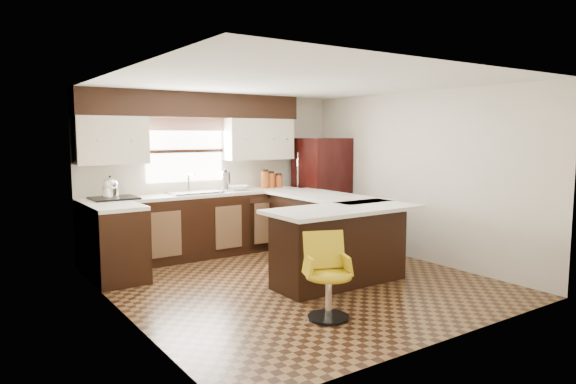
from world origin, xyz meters
TOP-DOWN VIEW (x-y plane):
  - floor at (0.00, 0.00)m, footprint 4.40×4.40m
  - ceiling at (0.00, 0.00)m, footprint 4.40×4.40m
  - wall_back at (0.00, 2.20)m, footprint 4.40×0.00m
  - wall_front at (0.00, -2.20)m, footprint 4.40×0.00m
  - wall_left at (-2.10, 0.00)m, footprint 0.00×4.40m
  - wall_right at (2.10, 0.00)m, footprint 0.00×4.40m
  - base_cab_back at (-0.45, 1.90)m, footprint 3.30×0.60m
  - base_cab_left at (-1.80, 1.25)m, footprint 0.60×0.70m
  - counter_back at (-0.45, 1.90)m, footprint 3.30×0.60m
  - counter_left at (-1.80, 1.25)m, footprint 0.60×0.70m
  - soffit at (-0.40, 2.03)m, footprint 3.40×0.35m
  - upper_cab_left at (-1.62, 2.03)m, footprint 0.94×0.35m
  - upper_cab_right at (0.68, 2.03)m, footprint 1.14×0.35m
  - window_pane at (-0.50, 2.18)m, footprint 1.20×0.02m
  - valance at (-0.50, 2.14)m, footprint 1.30×0.06m
  - sink at (-0.50, 1.88)m, footprint 0.75×0.45m
  - dishwasher at (0.55, 1.61)m, footprint 0.58×0.03m
  - cooktop at (-1.65, 1.88)m, footprint 0.58×0.50m
  - peninsula_long at (0.90, 0.62)m, footprint 0.60×1.95m
  - peninsula_return at (0.38, -0.35)m, footprint 1.65×0.60m
  - counter_pen_long at (0.95, 0.62)m, footprint 0.84×1.95m
  - counter_pen_return at (0.35, -0.44)m, footprint 1.89×0.84m
  - refrigerator at (1.71, 1.70)m, footprint 0.74×0.71m
  - bar_chair at (-0.49, -1.20)m, footprint 0.59×0.59m
  - kettle at (-1.69, 1.88)m, footprint 0.21×0.21m
  - percolator at (0.02, 1.90)m, footprint 0.15×0.15m
  - mixing_bowl at (0.25, 1.90)m, footprint 0.38×0.38m
  - canister_large at (0.73, 1.92)m, footprint 0.13×0.13m
  - canister_med at (0.85, 1.92)m, footprint 0.12×0.12m
  - canister_small at (0.99, 1.92)m, footprint 0.12×0.12m

SIDE VIEW (x-z plane):
  - floor at x=0.00m, z-range 0.00..0.00m
  - bar_chair at x=-0.49m, z-range 0.00..0.84m
  - dishwasher at x=0.55m, z-range 0.04..0.82m
  - base_cab_back at x=-0.45m, z-range 0.00..0.90m
  - base_cab_left at x=-1.80m, z-range 0.00..0.90m
  - peninsula_long at x=0.90m, z-range 0.00..0.90m
  - peninsula_return at x=0.38m, z-range 0.00..0.90m
  - refrigerator at x=1.71m, z-range 0.00..1.74m
  - counter_back at x=-0.45m, z-range 0.90..0.94m
  - counter_left at x=-1.80m, z-range 0.90..0.94m
  - counter_pen_long at x=0.95m, z-range 0.90..0.94m
  - counter_pen_return at x=0.35m, z-range 0.90..0.94m
  - cooktop at x=-1.65m, z-range 0.94..0.97m
  - sink at x=-0.50m, z-range 0.95..0.98m
  - mixing_bowl at x=0.25m, z-range 0.95..1.02m
  - canister_small at x=0.99m, z-range 0.95..1.14m
  - canister_med at x=0.85m, z-range 0.95..1.18m
  - canister_large at x=0.73m, z-range 0.94..1.21m
  - percolator at x=0.02m, z-range 0.95..1.23m
  - kettle at x=-1.69m, z-range 0.97..1.26m
  - wall_back at x=0.00m, z-range -1.00..3.40m
  - wall_front at x=0.00m, z-range -1.00..3.40m
  - wall_left at x=-2.10m, z-range -1.00..3.40m
  - wall_right at x=2.10m, z-range -1.00..3.40m
  - window_pane at x=-0.50m, z-range 1.10..2.00m
  - upper_cab_left at x=-1.62m, z-range 1.40..2.04m
  - upper_cab_right at x=0.68m, z-range 1.40..2.04m
  - valance at x=-0.50m, z-range 1.85..2.03m
  - soffit at x=-0.40m, z-range 2.04..2.40m
  - ceiling at x=0.00m, z-range 2.40..2.40m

